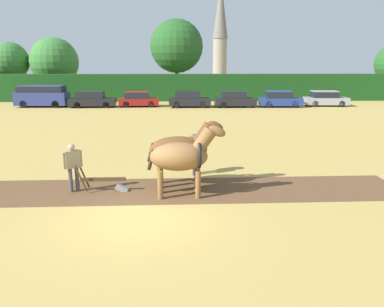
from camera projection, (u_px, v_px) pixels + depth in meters
ground_plane at (137, 216)px, 11.13m from camera, size 240.00×240.00×0.00m
plowed_furrow_strip at (82, 192)px, 13.23m from camera, size 22.85×3.12×0.01m
hedgerow at (168, 87)px, 42.58m from camera, size 65.27×1.56×3.01m
tree_far_left at (10, 61)px, 45.39m from camera, size 4.58×4.58×6.72m
tree_left at (54, 62)px, 45.77m from camera, size 5.83×5.83×7.27m
tree_center_left at (177, 46)px, 44.18m from camera, size 6.23×6.23×9.26m
church_spire at (220, 31)px, 71.32m from camera, size 2.94×2.94×19.08m
draft_horse_lead_left at (182, 156)px, 12.52m from camera, size 2.69×1.04×2.51m
draft_horse_lead_right at (182, 149)px, 13.59m from camera, size 2.83×1.04×2.48m
plow at (107, 183)px, 13.19m from camera, size 1.79×0.47×1.13m
farmer_at_plow at (73, 164)px, 13.03m from camera, size 0.60×0.44×1.73m
farmer_beside_team at (195, 151)px, 15.03m from camera, size 0.42×0.64×1.67m
parked_van at (42, 96)px, 37.05m from camera, size 5.09×2.05×2.11m
parked_car_left at (92, 100)px, 36.87m from camera, size 4.48×1.89×1.57m
parked_car_center_left at (138, 99)px, 37.34m from camera, size 3.98×1.92×1.50m
parked_car_center at (189, 99)px, 36.92m from camera, size 4.09×1.82×1.60m
parked_car_center_right at (235, 99)px, 37.02m from camera, size 4.03×1.82×1.58m
parked_car_right at (280, 99)px, 37.10m from camera, size 4.16×1.88×1.58m
parked_car_far_right at (325, 99)px, 37.85m from camera, size 4.32×2.01×1.52m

